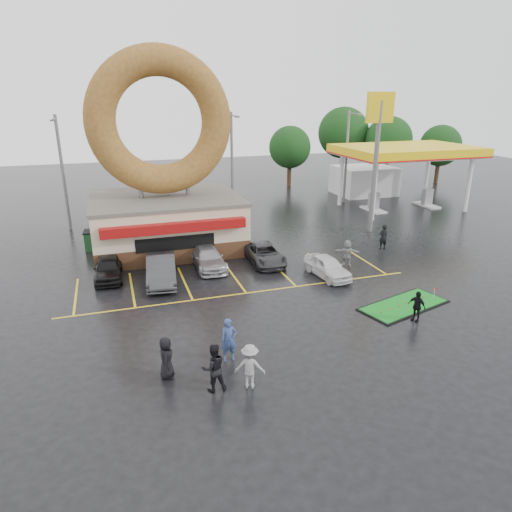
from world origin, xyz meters
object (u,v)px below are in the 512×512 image
object	(u,v)px
shell_sign	(378,137)
person_cameraman	(417,306)
streetlight_mid	(232,161)
person_blue	(229,340)
putting_green	(404,305)
donut_shop	(164,185)
car_white	(327,267)
streetlight_left	(62,171)
car_silver	(208,258)
streetlight_right	(347,155)
dumpster	(99,240)
car_dgrey	(161,269)
gas_station	(387,165)
car_grey	(264,254)
car_black	(108,268)

from	to	relation	value
shell_sign	person_cameraman	xyz separation A→B (m)	(-6.09, -14.24, -6.60)
streetlight_mid	person_blue	xyz separation A→B (m)	(-6.60, -23.72, -3.86)
streetlight_mid	putting_green	size ratio (longest dim) A/B	1.70
donut_shop	car_white	world-z (taller)	donut_shop
streetlight_left	streetlight_mid	size ratio (longest dim) A/B	1.00
donut_shop	car_silver	distance (m)	6.54
streetlight_right	dumpster	world-z (taller)	streetlight_right
car_dgrey	car_silver	size ratio (longest dim) A/B	1.07
gas_station	putting_green	xyz separation A→B (m)	(-12.63, -21.61, -3.66)
donut_shop	car_grey	xyz separation A→B (m)	(5.52, -5.30, -3.86)
car_dgrey	shell_sign	bearing A→B (deg)	24.11
gas_station	car_white	distance (m)	22.40
shell_sign	car_black	distance (m)	21.66
donut_shop	car_dgrey	world-z (taller)	donut_shop
gas_station	person_cameraman	size ratio (longest dim) A/B	8.82
dumpster	car_black	bearing A→B (deg)	-79.74
gas_station	shell_sign	bearing A→B (deg)	-128.07
streetlight_left	person_blue	xyz separation A→B (m)	(7.40, -22.72, -3.86)
gas_station	streetlight_left	distance (m)	30.04
dumpster	donut_shop	bearing A→B (deg)	-6.77
shell_sign	person_blue	bearing A→B (deg)	-136.50
donut_shop	dumpster	xyz separation A→B (m)	(-4.75, 0.99, -3.81)
donut_shop	person_cameraman	world-z (taller)	donut_shop
gas_station	car_dgrey	size ratio (longest dim) A/B	2.91
person_blue	dumpster	size ratio (longest dim) A/B	1.03
streetlight_right	shell_sign	bearing A→B (deg)	-106.83
putting_green	streetlight_right	bearing A→B (deg)	69.09
gas_station	streetlight_right	bearing A→B (deg)	166.25
car_black	person_blue	xyz separation A→B (m)	(4.60, -10.81, 0.26)
car_white	putting_green	size ratio (longest dim) A/B	0.70
car_black	car_grey	world-z (taller)	car_black
donut_shop	car_silver	xyz separation A→B (m)	(1.85, -4.97, -3.83)
donut_shop	car_silver	world-z (taller)	donut_shop
shell_sign	gas_station	bearing A→B (deg)	51.93
car_black	car_silver	bearing A→B (deg)	2.56
car_black	streetlight_right	bearing A→B (deg)	33.52
streetlight_left	dumpster	size ratio (longest dim) A/B	5.00
donut_shop	car_grey	size ratio (longest dim) A/B	3.08
donut_shop	gas_station	size ratio (longest dim) A/B	0.99
streetlight_left	car_black	size ratio (longest dim) A/B	2.30
person_cameraman	gas_station	bearing A→B (deg)	128.15
putting_green	car_black	bearing A→B (deg)	149.24
car_grey	person_blue	world-z (taller)	person_blue
donut_shop	streetlight_left	world-z (taller)	donut_shop
shell_sign	person_blue	world-z (taller)	shell_sign
car_silver	car_grey	distance (m)	3.69
person_cameraman	dumpster	size ratio (longest dim) A/B	0.86
streetlight_mid	person_cameraman	xyz separation A→B (m)	(2.91, -23.16, -4.01)
shell_sign	streetlight_right	xyz separation A→B (m)	(3.00, 9.92, -2.60)
streetlight_left	streetlight_mid	xyz separation A→B (m)	(14.00, 1.00, 0.00)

